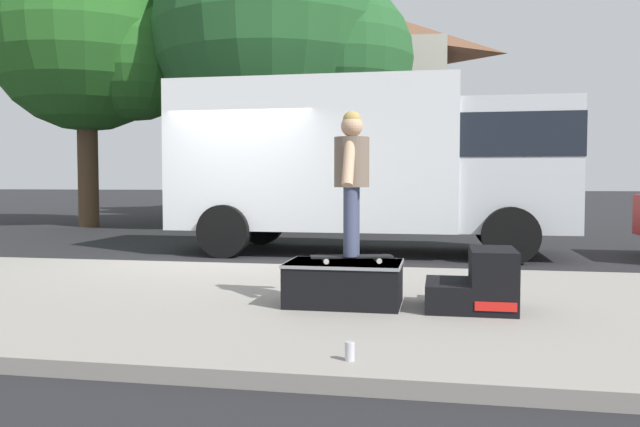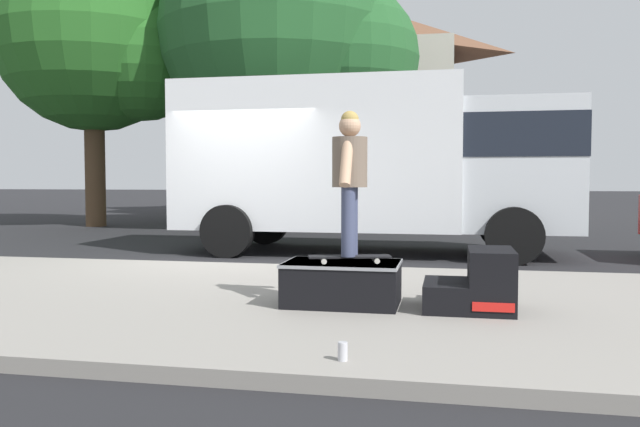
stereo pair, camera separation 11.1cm
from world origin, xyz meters
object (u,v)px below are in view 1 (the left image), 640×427
skate_box (344,282)px  box_truck (371,159)px  kicker_ramp (479,284)px  street_tree_neighbour (96,40)px  skater_kid (352,171)px  street_tree_main (285,38)px  skateboard (351,257)px  soda_can (350,351)px

skate_box → box_truck: size_ratio=0.16×
kicker_ramp → street_tree_neighbour: (-9.79, 10.51, 4.85)m
skater_kid → street_tree_main: size_ratio=0.16×
skateboard → street_tree_main: (-3.25, 10.77, 4.50)m
skateboard → street_tree_neighbour: size_ratio=0.10×
skateboard → soda_can: size_ratio=6.39×
kicker_ramp → street_tree_neighbour: 15.16m
soda_can → box_truck: bearing=95.0°
box_truck → street_tree_neighbour: 10.26m
skateboard → skater_kid: (0.00, 0.00, 0.82)m
kicker_ramp → skateboard: kicker_ramp is taller
skate_box → box_truck: bearing=93.4°
street_tree_main → kicker_ramp: bearing=-67.5°
street_tree_main → street_tree_neighbour: size_ratio=1.04×
skateboard → skater_kid: bearing=90.0°
skateboard → street_tree_neighbour: street_tree_neighbour is taller
soda_can → street_tree_main: street_tree_main is taller
kicker_ramp → street_tree_main: street_tree_main is taller
street_tree_main → skate_box: bearing=-73.5°
street_tree_neighbour → kicker_ramp: bearing=-47.0°
skateboard → soda_can: (0.24, -1.84, -0.41)m
soda_can → street_tree_neighbour: 16.04m
skater_kid → soda_can: size_ratio=10.84×
skateboard → box_truck: 5.64m
street_tree_neighbour → skateboard: bearing=-50.8°
kicker_ramp → box_truck: size_ratio=0.12×
skate_box → street_tree_main: bearing=106.5°
skater_kid → street_tree_main: 11.84m
skate_box → street_tree_main: (-3.18, 10.72, 4.74)m
box_truck → kicker_ramp: bearing=-73.8°
street_tree_neighbour → skate_box: bearing=-50.9°
skate_box → skateboard: bearing=-34.2°
skate_box → skateboard: 0.27m
skate_box → skateboard: (0.08, -0.05, 0.25)m
skate_box → skateboard: skateboard is taller
skater_kid → soda_can: skater_kid is taller
soda_can → skater_kid: bearing=97.4°
skate_box → kicker_ramp: bearing=-0.0°
kicker_ramp → skateboard: (-1.18, -0.05, 0.23)m
skate_box → kicker_ramp: kicker_ramp is taller
skater_kid → street_tree_neighbour: (-8.61, 10.56, 3.80)m
skater_kid → box_truck: box_truck is taller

